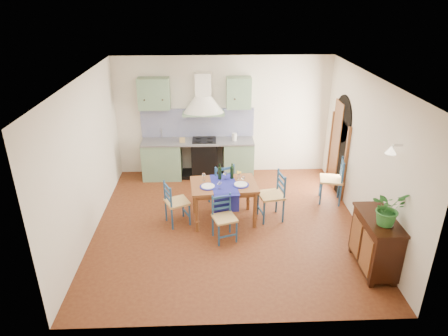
{
  "coord_description": "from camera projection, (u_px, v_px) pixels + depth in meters",
  "views": [
    {
      "loc": [
        -0.34,
        -6.54,
        4.15
      ],
      "look_at": [
        -0.06,
        0.3,
        1.06
      ],
      "focal_mm": 32.0,
      "sensor_mm": 36.0,
      "label": 1
    }
  ],
  "objects": [
    {
      "name": "floor",
      "position": [
        228.0,
        224.0,
        7.68
      ],
      "size": [
        5.0,
        5.0,
        0.0
      ],
      "primitive_type": "plane",
      "color": "#451B0E",
      "rests_on": "ground"
    },
    {
      "name": "sideboard",
      "position": [
        375.0,
        241.0,
        6.28
      ],
      "size": [
        0.5,
        1.05,
        0.94
      ],
      "color": "black",
      "rests_on": "ground"
    },
    {
      "name": "chair_spare",
      "position": [
        333.0,
        180.0,
        8.31
      ],
      "size": [
        0.55,
        0.55,
        0.97
      ],
      "color": "navy",
      "rests_on": "ground"
    },
    {
      "name": "potted_plant",
      "position": [
        388.0,
        208.0,
        5.85
      ],
      "size": [
        0.62,
        0.59,
        0.54
      ],
      "primitive_type": "imported",
      "rotation": [
        0.0,
        0.0,
        0.42
      ],
      "color": "#2B6D2C",
      "rests_on": "sideboard"
    },
    {
      "name": "chair_left",
      "position": [
        176.0,
        203.0,
        7.53
      ],
      "size": [
        0.54,
        0.54,
        0.88
      ],
      "color": "navy",
      "rests_on": "ground"
    },
    {
      "name": "left_wall",
      "position": [
        86.0,
        159.0,
        7.01
      ],
      "size": [
        0.04,
        5.0,
        2.8
      ],
      "primitive_type": "cube",
      "color": "silver",
      "rests_on": "ground"
    },
    {
      "name": "back_wall",
      "position": [
        203.0,
        134.0,
        9.32
      ],
      "size": [
        5.0,
        0.96,
        2.8
      ],
      "color": "silver",
      "rests_on": "ground"
    },
    {
      "name": "chair_far",
      "position": [
        222.0,
        184.0,
        8.15
      ],
      "size": [
        0.58,
        0.58,
        0.97
      ],
      "color": "navy",
      "rests_on": "ground"
    },
    {
      "name": "dining_table",
      "position": [
        224.0,
        188.0,
        7.55
      ],
      "size": [
        1.3,
        1.0,
        1.1
      ],
      "color": "brown",
      "rests_on": "ground"
    },
    {
      "name": "right_wall",
      "position": [
        360.0,
        153.0,
        7.47
      ],
      "size": [
        0.26,
        5.0,
        2.8
      ],
      "color": "silver",
      "rests_on": "ground"
    },
    {
      "name": "chair_right",
      "position": [
        273.0,
        195.0,
        7.69
      ],
      "size": [
        0.52,
        0.52,
        0.97
      ],
      "color": "navy",
      "rests_on": "ground"
    },
    {
      "name": "chair_near",
      "position": [
        224.0,
        218.0,
        7.08
      ],
      "size": [
        0.49,
        0.49,
        0.83
      ],
      "color": "navy",
      "rests_on": "ground"
    },
    {
      "name": "ceiling",
      "position": [
        229.0,
        78.0,
        6.52
      ],
      "size": [
        5.0,
        5.0,
        0.01
      ],
      "primitive_type": "cube",
      "color": "silver",
      "rests_on": "back_wall"
    }
  ]
}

